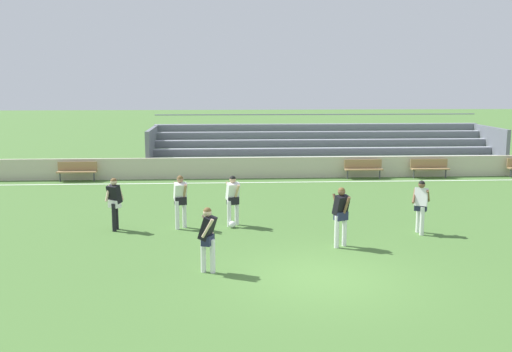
% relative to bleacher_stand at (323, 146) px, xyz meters
% --- Properties ---
extents(ground_plane, '(160.00, 160.00, 0.00)m').
position_rel_bleacher_stand_xyz_m(ground_plane, '(-3.04, -17.22, -1.17)').
color(ground_plane, '#477033').
extents(field_line_sideline, '(44.00, 0.12, 0.01)m').
position_rel_bleacher_stand_xyz_m(field_line_sideline, '(-3.04, -4.24, -1.17)').
color(field_line_sideline, white).
rests_on(field_line_sideline, ground).
extents(sideline_wall, '(48.00, 0.16, 1.01)m').
position_rel_bleacher_stand_xyz_m(sideline_wall, '(-3.04, -3.03, -0.67)').
color(sideline_wall, beige).
rests_on(sideline_wall, ground).
extents(bleacher_stand, '(18.25, 4.47, 2.76)m').
position_rel_bleacher_stand_xyz_m(bleacher_stand, '(0.00, 0.00, 0.00)').
color(bleacher_stand, '#9EA3AD').
rests_on(bleacher_stand, ground).
extents(bench_near_wall_gap, '(1.80, 0.40, 0.90)m').
position_rel_bleacher_stand_xyz_m(bench_near_wall_gap, '(1.34, -3.43, -0.62)').
color(bench_near_wall_gap, '#99754C').
rests_on(bench_near_wall_gap, ground).
extents(bench_centre_sideline, '(1.80, 0.40, 0.90)m').
position_rel_bleacher_stand_xyz_m(bench_centre_sideline, '(4.55, -3.43, -0.62)').
color(bench_centre_sideline, '#99754C').
rests_on(bench_centre_sideline, ground).
extents(bench_far_left, '(1.80, 0.40, 0.90)m').
position_rel_bleacher_stand_xyz_m(bench_far_left, '(-12.11, -3.43, -0.62)').
color(bench_far_left, '#99754C').
rests_on(bench_far_left, ground).
extents(player_white_wide_left, '(0.48, 0.68, 1.63)m').
position_rel_bleacher_stand_xyz_m(player_white_wide_left, '(-5.05, -12.19, -0.20)').
color(player_white_wide_left, white).
rests_on(player_white_wide_left, ground).
extents(player_white_overlapping, '(0.47, 0.62, 1.70)m').
position_rel_bleacher_stand_xyz_m(player_white_overlapping, '(-6.70, -12.42, -0.16)').
color(player_white_overlapping, white).
rests_on(player_white_overlapping, ground).
extents(player_dark_pressing_high, '(0.50, 0.61, 1.70)m').
position_rel_bleacher_stand_xyz_m(player_dark_pressing_high, '(-2.08, -14.75, -0.15)').
color(player_dark_pressing_high, white).
rests_on(player_dark_pressing_high, ground).
extents(player_dark_on_ball, '(0.50, 0.57, 1.62)m').
position_rel_bleacher_stand_xyz_m(player_dark_on_ball, '(-5.74, -16.74, -0.21)').
color(player_dark_on_ball, white).
rests_on(player_dark_on_ball, ground).
extents(player_dark_challenging, '(0.57, 0.48, 1.66)m').
position_rel_bleacher_stand_xyz_m(player_dark_challenging, '(-8.72, -12.54, -0.18)').
color(player_dark_challenging, black).
rests_on(player_dark_challenging, ground).
extents(player_white_deep_cover, '(0.67, 0.50, 1.65)m').
position_rel_bleacher_stand_xyz_m(player_white_deep_cover, '(0.63, -13.48, -0.19)').
color(player_white_deep_cover, white).
rests_on(player_white_deep_cover, ground).
extents(soccer_ball, '(0.22, 0.22, 0.22)m').
position_rel_bleacher_stand_xyz_m(soccer_ball, '(-5.07, -12.45, -1.06)').
color(soccer_ball, white).
rests_on(soccer_ball, ground).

